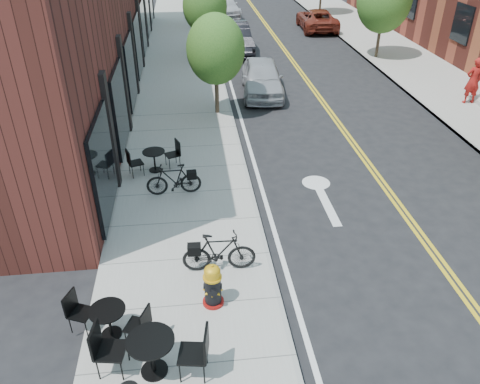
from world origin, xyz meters
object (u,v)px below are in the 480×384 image
bicycle_left (174,180)px  parked_car_far (317,19)px  bistro_set_a (152,351)px  fire_hydrant (213,285)px  pedestrian (473,81)px  bistro_set_b (109,318)px  bistro_set_c (154,158)px  parked_car_a (262,78)px  parked_car_c (223,6)px  bicycle_right (219,252)px  parked_car_b (234,38)px

bicycle_left → parked_car_far: size_ratio=0.32×
bistro_set_a → parked_car_far: (9.72, 26.27, 0.02)m
fire_hydrant → pedestrian: (11.38, 10.37, 0.46)m
bistro_set_b → bistro_set_c: 6.56m
parked_car_far → pedestrian: bearing=104.2°
parked_car_a → parked_car_c: 17.34m
pedestrian → parked_car_a: bearing=-17.3°
bicycle_right → pedestrian: size_ratio=0.88×
bicycle_left → fire_hydrant: bearing=8.3°
fire_hydrant → bicycle_left: size_ratio=0.66×
parked_car_a → parked_car_far: 13.19m
bicycle_right → pedestrian: 14.56m
bicycle_left → bistro_set_a: bearing=-5.3°
pedestrian → bicycle_right: bearing=38.5°
parked_car_a → parked_car_far: bearing=70.1°
bistro_set_b → bicycle_left: bearing=99.1°
bicycle_left → parked_car_a: bearing=153.2°
bicycle_left → bistro_set_c: bicycle_left is taller
fire_hydrant → parked_car_far: (8.56, 24.72, 0.07)m
bicycle_right → bistro_set_b: size_ratio=1.02×
bistro_set_b → pedestrian: bearing=61.7°
fire_hydrant → bistro_set_c: size_ratio=0.63×
bistro_set_a → bistro_set_c: bistro_set_a is taller
pedestrian → bistro_set_c: bearing=17.8°
bicycle_left → parked_car_far: parked_car_far is taller
bistro_set_c → fire_hydrant: bearing=-97.6°
bistro_set_c → parked_car_a: bearing=35.8°
bicycle_left → bicycle_right: bicycle_right is taller
bistro_set_c → parked_car_far: size_ratio=0.34×
bistro_set_b → pedestrian: (13.39, 10.99, 0.51)m
parked_car_b → bistro_set_c: bearing=-108.0°
fire_hydrant → bistro_set_a: (-1.16, -1.56, 0.04)m
bistro_set_c → parked_car_c: (4.17, 24.17, 0.14)m
bicycle_right → parked_car_b: size_ratio=0.34×
bistro_set_a → bicycle_right: bearing=71.3°
parked_car_a → parked_car_far: (5.57, 11.96, -0.07)m
fire_hydrant → bistro_set_c: 6.09m
parked_car_far → bistro_set_b: bearing=70.5°
fire_hydrant → parked_car_c: parked_car_c is taller
bistro_set_a → bicycle_left: bearing=95.9°
bistro_set_a → fire_hydrant: bearing=62.5°
bistro_set_a → bistro_set_b: (-0.86, 0.94, -0.09)m
parked_car_c → parked_car_a: bearing=-95.4°
bicycle_right → parked_car_c: size_ratio=0.34×
bicycle_right → pedestrian: bearing=-48.2°
bistro_set_a → parked_car_far: bearing=78.8°
bicycle_right → parked_car_c: bearing=-3.0°
bistro_set_a → pedestrian: 17.30m
parked_car_a → pedestrian: size_ratio=2.29×
parked_car_far → pedestrian: (2.81, -14.35, 0.39)m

